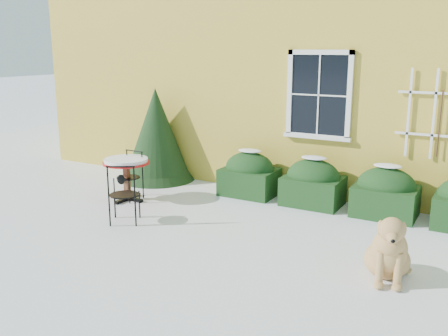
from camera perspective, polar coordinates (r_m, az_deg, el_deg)
The scene contains 8 objects.
ground at distance 7.64m, azimuth -3.72°, elevation -8.12°, with size 80.00×80.00×0.00m, color white.
house at distance 13.51m, azimuth 13.04°, elevation 14.90°, with size 12.40×8.40×6.40m.
hedge_row at distance 9.10m, azimuth 13.99°, elevation -2.25°, with size 4.95×0.80×0.91m.
evergreen_shrub at distance 10.95m, azimuth -7.69°, elevation 2.83°, with size 1.65×1.65×1.99m.
bistro_table at distance 9.52m, azimuth -11.11°, elevation 0.29°, with size 0.87×0.87×0.81m.
patio_chair_near at distance 8.32m, azimuth -11.39°, elevation -2.88°, with size 0.61×0.60×1.00m.
patio_chair_far at distance 9.64m, azimuth -10.73°, elevation -0.84°, with size 0.44×0.44×0.92m.
dog at distance 6.55m, azimuth 18.30°, elevation -9.18°, with size 0.71×1.02×0.90m.
Camera 1 is at (3.90, -5.93, 2.81)m, focal length 40.00 mm.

